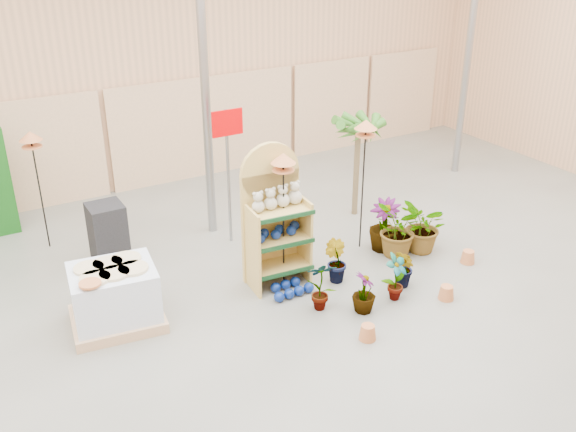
{
  "coord_description": "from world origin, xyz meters",
  "views": [
    {
      "loc": [
        -3.81,
        -5.51,
        4.83
      ],
      "look_at": [
        0.3,
        1.5,
        1.0
      ],
      "focal_mm": 40.0,
      "sensor_mm": 36.0,
      "label": 1
    }
  ],
  "objects_px": {
    "display_shelf": "(274,220)",
    "pallet_stack": "(115,297)",
    "potted_plant_2": "(399,230)",
    "bird_table_front": "(283,163)"
  },
  "relations": [
    {
      "from": "display_shelf",
      "to": "pallet_stack",
      "type": "xyz_separation_m",
      "value": [
        -2.31,
        0.03,
        -0.53
      ]
    },
    {
      "from": "display_shelf",
      "to": "pallet_stack",
      "type": "relative_size",
      "value": 1.64
    },
    {
      "from": "display_shelf",
      "to": "potted_plant_2",
      "type": "bearing_deg",
      "value": -5.89
    },
    {
      "from": "display_shelf",
      "to": "pallet_stack",
      "type": "bearing_deg",
      "value": -175.88
    },
    {
      "from": "display_shelf",
      "to": "potted_plant_2",
      "type": "xyz_separation_m",
      "value": [
        1.99,
        -0.38,
        -0.5
      ]
    },
    {
      "from": "display_shelf",
      "to": "bird_table_front",
      "type": "bearing_deg",
      "value": -56.59
    },
    {
      "from": "bird_table_front",
      "to": "potted_plant_2",
      "type": "bearing_deg",
      "value": -6.95
    },
    {
      "from": "pallet_stack",
      "to": "potted_plant_2",
      "type": "bearing_deg",
      "value": 2.37
    },
    {
      "from": "display_shelf",
      "to": "pallet_stack",
      "type": "distance_m",
      "value": 2.37
    },
    {
      "from": "display_shelf",
      "to": "bird_table_front",
      "type": "distance_m",
      "value": 0.9
    }
  ]
}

